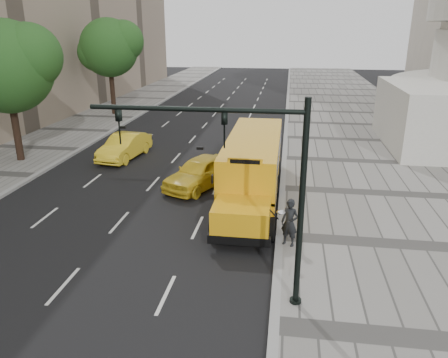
# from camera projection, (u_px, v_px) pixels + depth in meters

# --- Properties ---
(ground) EXTENTS (140.00, 140.00, 0.00)m
(ground) POSITION_uv_depth(u_px,v_px,m) (171.00, 185.00, 23.66)
(ground) COLOR black
(ground) RESTS_ON ground
(sidewalk_museum) EXTENTS (12.00, 140.00, 0.15)m
(sidewalk_museum) POSITION_uv_depth(u_px,v_px,m) (402.00, 195.00, 21.98)
(sidewalk_museum) COLOR gray
(sidewalk_museum) RESTS_ON ground
(curb_museum) EXTENTS (0.30, 140.00, 0.15)m
(curb_museum) POSITION_uv_depth(u_px,v_px,m) (282.00, 189.00, 22.81)
(curb_museum) COLOR gray
(curb_museum) RESTS_ON ground
(curb_far) EXTENTS (0.30, 140.00, 0.15)m
(curb_far) POSITION_uv_depth(u_px,v_px,m) (34.00, 176.00, 24.74)
(curb_far) COLOR gray
(curb_far) RESTS_ON ground
(tree_b) EXTENTS (6.17, 5.48, 8.61)m
(tree_b) POSITION_uv_depth(u_px,v_px,m) (8.00, 66.00, 25.69)
(tree_b) COLOR black
(tree_b) RESTS_ON ground
(tree_c) EXTENTS (5.97, 5.31, 8.91)m
(tree_c) POSITION_uv_depth(u_px,v_px,m) (110.00, 47.00, 40.07)
(tree_c) COLOR black
(tree_c) RESTS_ON ground
(school_bus) EXTENTS (2.96, 11.56, 3.19)m
(school_bus) POSITION_uv_depth(u_px,v_px,m) (253.00, 162.00, 21.63)
(school_bus) COLOR orange
(school_bus) RESTS_ON ground
(taxi_near) EXTENTS (3.80, 5.21, 1.65)m
(taxi_near) POSITION_uv_depth(u_px,v_px,m) (200.00, 172.00, 23.13)
(taxi_near) COLOR yellow
(taxi_near) RESTS_ON ground
(taxi_far) EXTENTS (2.29, 4.98, 1.58)m
(taxi_far) POSITION_uv_depth(u_px,v_px,m) (125.00, 146.00, 28.15)
(taxi_far) COLOR yellow
(taxi_far) RESTS_ON ground
(pedestrian) EXTENTS (0.81, 0.69, 1.87)m
(pedestrian) POSITION_uv_depth(u_px,v_px,m) (290.00, 223.00, 16.56)
(pedestrian) COLOR black
(pedestrian) RESTS_ON sidewalk_museum
(traffic_signal) EXTENTS (6.18, 0.36, 6.40)m
(traffic_signal) POSITION_uv_depth(u_px,v_px,m) (252.00, 178.00, 12.26)
(traffic_signal) COLOR black
(traffic_signal) RESTS_ON ground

